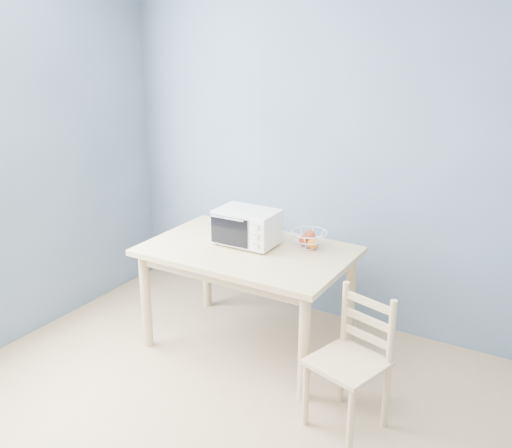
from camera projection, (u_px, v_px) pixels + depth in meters
The scene contains 5 objects.
room at pixel (157, 260), 2.27m from camera, with size 4.01×4.51×2.61m.
dining_table at pixel (248, 262), 3.93m from camera, with size 1.40×0.90×0.75m.
toaster_oven at pixel (245, 226), 3.95m from camera, with size 0.43×0.32×0.25m.
fruit_basket at pixel (309, 239), 3.90m from camera, with size 0.30×0.30×0.13m.
dining_chair at pixel (352, 363), 3.20m from camera, with size 0.46×0.46×0.80m.
Camera 1 is at (1.41, -1.61, 2.16)m, focal length 40.00 mm.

